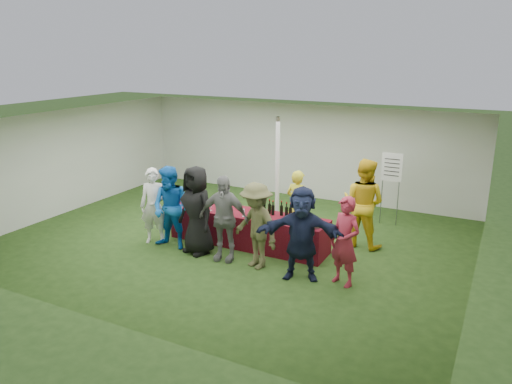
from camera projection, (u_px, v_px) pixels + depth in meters
The scene contains 18 objects.
ground at pixel (235, 240), 11.36m from camera, with size 60.00×60.00×0.00m, color #284719.
tent at pixel (277, 174), 11.79m from camera, with size 10.00×10.00×10.00m.
serving_table at pixel (248, 229), 11.00m from camera, with size 3.60×0.80×0.75m, color maroon.
wine_bottles at pixel (277, 210), 10.69m from camera, with size 0.67×0.16×0.32m.
wine_glasses at pixel (227, 209), 10.82m from camera, with size 2.74×0.13×0.16m.
water_bottle at pixel (253, 208), 10.90m from camera, with size 0.07×0.07×0.23m.
bar_towel at pixel (315, 222), 10.26m from camera, with size 0.25×0.18×0.03m, color white.
dump_bucket at pixel (314, 223), 9.97m from camera, with size 0.24×0.24×0.18m, color slate.
wine_list_sign at pixel (392, 173), 12.05m from camera, with size 0.50×0.03×1.80m.
staff_pourer at pixel (298, 205), 11.26m from camera, with size 0.59×0.39×1.61m, color gold.
staff_back at pixel (363, 203), 10.81m from camera, with size 0.95×0.74×1.96m, color gold.
customer_0 at pixel (154, 206), 11.02m from camera, with size 0.62×0.41×1.71m, color silver.
customer_1 at pixel (171, 208), 10.70m from camera, with size 0.88×0.69×1.82m, color blue.
customer_2 at pixel (197, 210), 10.44m from camera, with size 0.92×0.60×1.89m, color black.
customer_3 at pixel (223, 218), 10.10m from camera, with size 1.05×0.44×1.79m, color slate.
customer_4 at pixel (256, 226), 9.75m from camera, with size 1.12×0.65×1.74m, color brown.
customer_5 at pixel (302, 233), 9.26m from camera, with size 1.67×0.53×1.80m, color #171E3A.
customer_6 at pixel (345, 241), 9.04m from camera, with size 0.61×0.40×1.68m, color #A12439.
Camera 1 is at (5.28, -9.21, 4.21)m, focal length 35.00 mm.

